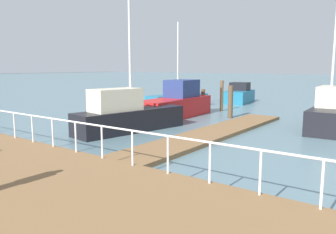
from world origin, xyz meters
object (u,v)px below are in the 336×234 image
(moored_boat_1, at_px, (178,99))
(moored_boat_5, at_px, (330,113))
(moored_boat_0, at_px, (127,115))
(moored_boat_2, at_px, (239,95))
(moored_boat_4, at_px, (176,104))

(moored_boat_1, relative_size, moored_boat_5, 0.73)
(moored_boat_0, relative_size, moored_boat_2, 1.85)
(moored_boat_2, height_order, moored_boat_5, moored_boat_5)
(moored_boat_4, bearing_deg, moored_boat_0, -171.08)
(moored_boat_1, bearing_deg, moored_boat_4, -146.47)
(moored_boat_1, distance_m, moored_boat_5, 12.64)
(moored_boat_1, xyz_separation_m, moored_boat_2, (6.32, -2.45, -0.00))
(moored_boat_2, bearing_deg, moored_boat_4, -177.15)
(moored_boat_0, distance_m, moored_boat_5, 10.62)
(moored_boat_1, height_order, moored_boat_5, moored_boat_5)
(moored_boat_0, height_order, moored_boat_1, moored_boat_0)
(moored_boat_0, relative_size, moored_boat_4, 1.27)
(moored_boat_5, bearing_deg, moored_boat_4, 96.24)
(moored_boat_4, distance_m, moored_boat_5, 9.21)
(moored_boat_1, distance_m, moored_boat_2, 6.78)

